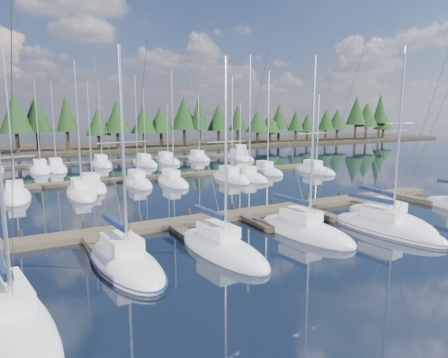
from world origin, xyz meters
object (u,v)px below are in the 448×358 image
front_sailboat_3 (304,231)px  front_sailboat_5 (388,219)px  front_sailboat_1 (125,263)px  front_sailboat_4 (386,228)px  front_sailboat_2 (222,248)px  motor_yacht_right (240,157)px  front_sailboat_0 (11,321)px  main_dock (243,216)px

front_sailboat_3 → front_sailboat_5: 7.76m
front_sailboat_1 → front_sailboat_4: front_sailboat_4 is taller
front_sailboat_1 → front_sailboat_2: bearing=-4.5°
front_sailboat_3 → motor_yacht_right: front_sailboat_3 is taller
front_sailboat_0 → motor_yacht_right: bearing=50.7°
front_sailboat_3 → main_dock: bearing=105.7°
motor_yacht_right → main_dock: bearing=-120.2°
front_sailboat_0 → front_sailboat_3: (18.30, 4.24, 0.01)m
front_sailboat_2 → main_dock: bearing=50.0°
front_sailboat_1 → motor_yacht_right: (32.26, 42.17, 0.22)m
front_sailboat_0 → front_sailboat_5: bearing=7.8°
main_dock → front_sailboat_1: 12.52m
front_sailboat_0 → front_sailboat_3: size_ratio=0.96×
main_dock → front_sailboat_2: (-5.28, -6.29, 0.07)m
main_dock → front_sailboat_1: size_ratio=3.49×
front_sailboat_2 → front_sailboat_5: (14.63, -0.13, 0.00)m
front_sailboat_1 → front_sailboat_4: 18.31m
main_dock → front_sailboat_5: bearing=-34.5°
front_sailboat_1 → front_sailboat_2: size_ratio=1.02×
main_dock → front_sailboat_2: bearing=-130.0°
main_dock → front_sailboat_2: 8.21m
main_dock → front_sailboat_0: front_sailboat_0 is taller
motor_yacht_right → front_sailboat_5: bearing=-105.5°
main_dock → front_sailboat_4: front_sailboat_4 is taller
main_dock → front_sailboat_4: (7.09, -8.12, 0.08)m
main_dock → front_sailboat_0: size_ratio=3.54×
front_sailboat_3 → front_sailboat_4: front_sailboat_4 is taller
front_sailboat_1 → front_sailboat_5: size_ratio=0.90×
front_sailboat_2 → front_sailboat_5: bearing=-0.5°
front_sailboat_3 → front_sailboat_2: bearing=-175.4°
main_dock → front_sailboat_3: (1.62, -5.74, 0.07)m
front_sailboat_1 → front_sailboat_4: size_ratio=0.96×
front_sailboat_1 → front_sailboat_3: (12.70, 0.10, 0.01)m
front_sailboat_2 → front_sailboat_4: front_sailboat_4 is taller
front_sailboat_4 → front_sailboat_5: bearing=37.0°
front_sailboat_1 → front_sailboat_2: (5.80, -0.45, 0.01)m
front_sailboat_2 → front_sailboat_3: bearing=4.6°
front_sailboat_2 → motor_yacht_right: size_ratio=1.33×
front_sailboat_4 → front_sailboat_0: bearing=-175.5°
front_sailboat_2 → front_sailboat_0: bearing=-162.1°
front_sailboat_2 → motor_yacht_right: front_sailboat_2 is taller
front_sailboat_4 → front_sailboat_5: size_ratio=0.94×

